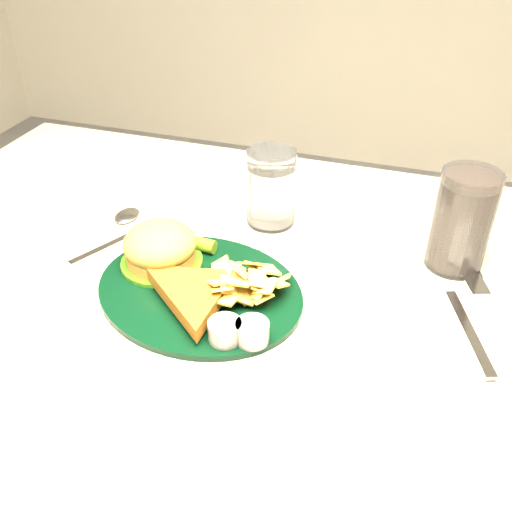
{
  "coord_description": "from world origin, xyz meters",
  "views": [
    {
      "loc": [
        0.2,
        -0.57,
        1.22
      ],
      "look_at": [
        0.01,
        -0.0,
        0.8
      ],
      "focal_mm": 40.0,
      "sensor_mm": 36.0,
      "label": 1
    }
  ],
  "objects_px": {
    "fork_napkin": "(469,325)",
    "water_glass": "(271,188)",
    "table": "(250,456)",
    "cola_glass": "(462,221)",
    "dinner_plate": "(198,274)"
  },
  "relations": [
    {
      "from": "water_glass",
      "to": "fork_napkin",
      "type": "distance_m",
      "value": 0.35
    },
    {
      "from": "dinner_plate",
      "to": "table",
      "type": "bearing_deg",
      "value": 50.53
    },
    {
      "from": "table",
      "to": "water_glass",
      "type": "bearing_deg",
      "value": 96.44
    },
    {
      "from": "water_glass",
      "to": "fork_napkin",
      "type": "height_order",
      "value": "water_glass"
    },
    {
      "from": "table",
      "to": "fork_napkin",
      "type": "bearing_deg",
      "value": -0.37
    },
    {
      "from": "table",
      "to": "cola_glass",
      "type": "height_order",
      "value": "cola_glass"
    },
    {
      "from": "table",
      "to": "fork_napkin",
      "type": "xyz_separation_m",
      "value": [
        0.28,
        -0.0,
        0.38
      ]
    },
    {
      "from": "table",
      "to": "water_glass",
      "type": "relative_size",
      "value": 10.14
    },
    {
      "from": "water_glass",
      "to": "fork_napkin",
      "type": "bearing_deg",
      "value": -28.78
    },
    {
      "from": "table",
      "to": "dinner_plate",
      "type": "distance_m",
      "value": 0.41
    },
    {
      "from": "water_glass",
      "to": "dinner_plate",
      "type": "bearing_deg",
      "value": -99.98
    },
    {
      "from": "dinner_plate",
      "to": "fork_napkin",
      "type": "distance_m",
      "value": 0.34
    },
    {
      "from": "water_glass",
      "to": "cola_glass",
      "type": "xyz_separation_m",
      "value": [
        0.28,
        -0.03,
        0.01
      ]
    },
    {
      "from": "fork_napkin",
      "to": "water_glass",
      "type": "bearing_deg",
      "value": 131.47
    },
    {
      "from": "table",
      "to": "dinner_plate",
      "type": "bearing_deg",
      "value": -144.4
    }
  ]
}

